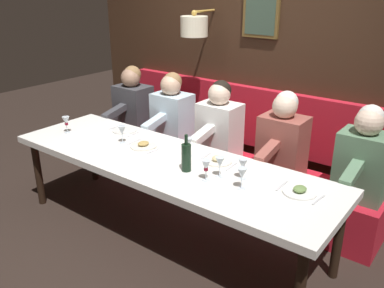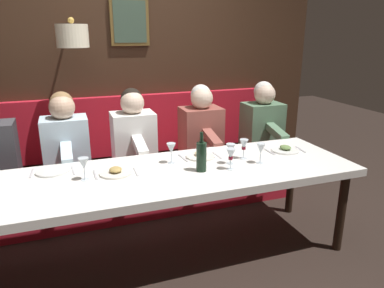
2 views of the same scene
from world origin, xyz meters
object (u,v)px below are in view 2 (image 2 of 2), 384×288
(dining_table, at_px, (163,180))
(wine_glass_5, at_px, (231,155))
(wine_glass_3, at_px, (230,149))
(diner_middle, at_px, (134,133))
(wine_glass_2, at_px, (261,149))
(diner_near, at_px, (201,127))
(wine_glass_0, at_px, (244,145))
(wine_glass_1, at_px, (84,164))
(wine_bottle, at_px, (201,156))
(diner_nearest, at_px, (263,121))
(wine_glass_6, at_px, (171,149))
(diner_far, at_px, (65,139))

(dining_table, xyz_separation_m, wine_glass_5, (-0.11, -0.50, 0.17))
(wine_glass_3, bearing_deg, diner_middle, 34.13)
(diner_middle, xyz_separation_m, wine_glass_2, (-0.95, -0.83, 0.04))
(diner_near, xyz_separation_m, wine_glass_0, (-0.81, -0.06, 0.04))
(wine_glass_1, relative_size, wine_bottle, 0.55)
(diner_nearest, xyz_separation_m, wine_glass_3, (-0.88, 0.80, 0.04))
(wine_glass_6, xyz_separation_m, wine_bottle, (-0.24, -0.16, -0.00))
(diner_nearest, distance_m, wine_glass_0, 1.03)
(wine_glass_0, distance_m, wine_glass_3, 0.17)
(wine_glass_1, bearing_deg, wine_glass_5, -98.40)
(wine_bottle, bearing_deg, wine_glass_0, -71.63)
(wine_glass_2, height_order, wine_glass_5, same)
(wine_glass_0, relative_size, wine_glass_6, 1.00)
(dining_table, distance_m, wine_glass_2, 0.80)
(wine_glass_2, relative_size, wine_glass_3, 1.00)
(wine_glass_1, bearing_deg, diner_far, 7.39)
(wine_glass_1, bearing_deg, wine_glass_0, -88.69)
(dining_table, relative_size, wine_glass_1, 18.13)
(wine_glass_2, relative_size, wine_glass_6, 1.00)
(wine_glass_5, distance_m, wine_glass_6, 0.47)
(diner_middle, height_order, wine_glass_3, diner_middle)
(wine_glass_3, relative_size, wine_glass_5, 1.00)
(wine_glass_1, xyz_separation_m, wine_glass_2, (-0.11, -1.33, 0.00))
(diner_nearest, height_order, diner_near, same)
(wine_glass_3, bearing_deg, wine_glass_1, 87.82)
(diner_near, distance_m, wine_glass_2, 0.96)
(wine_glass_3, distance_m, wine_glass_5, 0.12)
(diner_near, height_order, wine_glass_3, diner_near)
(diner_far, relative_size, wine_glass_1, 4.82)
(diner_near, bearing_deg, wine_glass_5, 171.75)
(diner_near, relative_size, wine_glass_6, 4.82)
(wine_glass_1, bearing_deg, wine_glass_2, -94.81)
(dining_table, height_order, wine_glass_5, wine_glass_5)
(wine_glass_1, bearing_deg, dining_table, -94.76)
(dining_table, relative_size, diner_far, 3.76)
(diner_nearest, height_order, wine_glass_1, diner_nearest)
(wine_glass_5, xyz_separation_m, wine_bottle, (0.04, 0.22, 0.00))
(wine_glass_2, bearing_deg, wine_glass_6, 70.29)
(diner_near, distance_m, wine_glass_1, 1.46)
(wine_glass_0, height_order, wine_glass_6, same)
(wine_glass_3, height_order, wine_glass_5, same)
(wine_glass_0, relative_size, wine_glass_5, 1.00)
(wine_glass_2, xyz_separation_m, wine_glass_6, (0.24, 0.66, 0.00))
(wine_glass_3, bearing_deg, wine_glass_0, -65.45)
(dining_table, distance_m, wine_bottle, 0.33)
(wine_glass_2, bearing_deg, wine_glass_1, 85.19)
(wine_bottle, bearing_deg, wine_glass_6, 34.46)
(diner_nearest, relative_size, diner_near, 1.00)
(diner_nearest, bearing_deg, diner_far, 90.00)
(diner_nearest, bearing_deg, wine_glass_0, 141.33)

